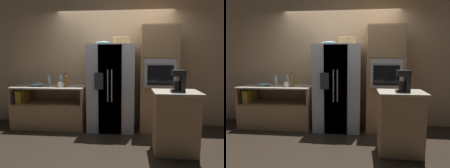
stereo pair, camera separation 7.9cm
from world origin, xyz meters
TOP-DOWN VIEW (x-y plane):
  - ground_plane at (0.00, 0.00)m, footprint 20.00×20.00m
  - wall_back at (0.00, 0.43)m, footprint 12.00×0.06m
  - counter_left at (-1.37, 0.07)m, footprint 1.53×0.66m
  - refrigerator at (-0.04, 0.04)m, footprint 0.93×0.74m
  - wall_oven at (0.90, 0.08)m, footprint 0.72×0.68m
  - island_counter at (1.05, -0.94)m, footprint 0.70×0.52m
  - wicker_basket at (0.17, -0.00)m, footprint 0.36×0.36m
  - fruit_bowl at (-0.21, 0.03)m, footprint 0.31×0.31m
  - bottle_tall at (-1.38, 0.08)m, footprint 0.06×0.06m
  - bottle_short at (-0.98, -0.03)m, footprint 0.07×0.07m
  - bottle_wide at (-1.16, 0.16)m, footprint 0.07×0.07m
  - mug at (-1.09, -0.08)m, footprint 0.13×0.09m
  - mixing_bowl at (-1.63, 0.04)m, footprint 0.28×0.28m
  - coffee_maker at (1.09, -0.96)m, footprint 0.19×0.17m

SIDE VIEW (x-z plane):
  - ground_plane at x=0.00m, z-range 0.00..0.00m
  - counter_left at x=-1.37m, z-range -0.13..0.76m
  - island_counter at x=1.05m, z-range 0.00..0.98m
  - refrigerator at x=-0.04m, z-range 0.00..1.75m
  - mixing_bowl at x=-1.63m, z-range 0.89..0.96m
  - mug at x=-1.09m, z-range 0.89..0.99m
  - bottle_tall at x=-1.38m, z-range 0.87..1.12m
  - bottle_wide at x=-1.16m, z-range 0.87..1.12m
  - bottle_short at x=-0.98m, z-range 0.87..1.18m
  - wall_oven at x=0.90m, z-range 0.00..2.11m
  - coffee_maker at x=1.09m, z-range 0.99..1.32m
  - wall_back at x=0.00m, z-range 0.00..2.80m
  - fruit_bowl at x=-0.21m, z-range 1.75..1.82m
  - wicker_basket at x=0.17m, z-range 1.75..1.89m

